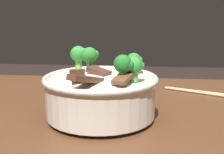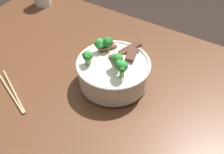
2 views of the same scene
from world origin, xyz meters
TOP-DOWN VIEW (x-y plane):
  - rice_bowl at (-0.11, -0.00)m, footprint 0.23×0.23m
  - chopsticks_pair at (0.14, 0.21)m, footprint 0.21×0.11m

SIDE VIEW (x-z plane):
  - chopsticks_pair at x=0.14m, z-range 0.81..0.81m
  - rice_bowl at x=-0.11m, z-range 0.79..0.94m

